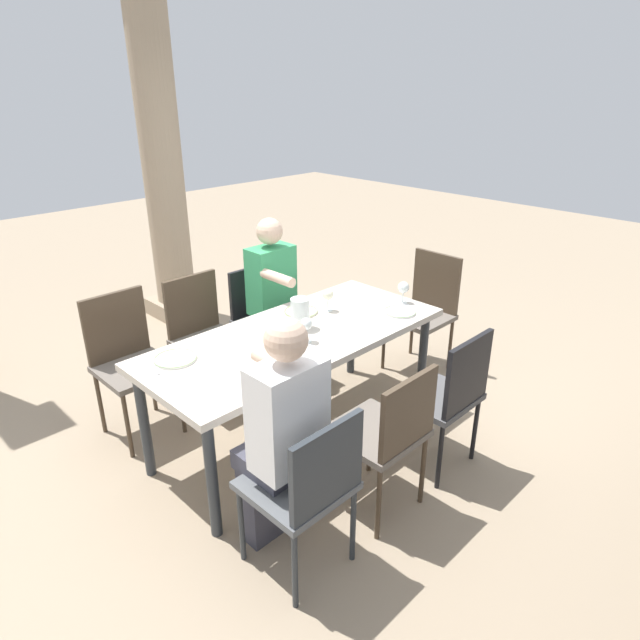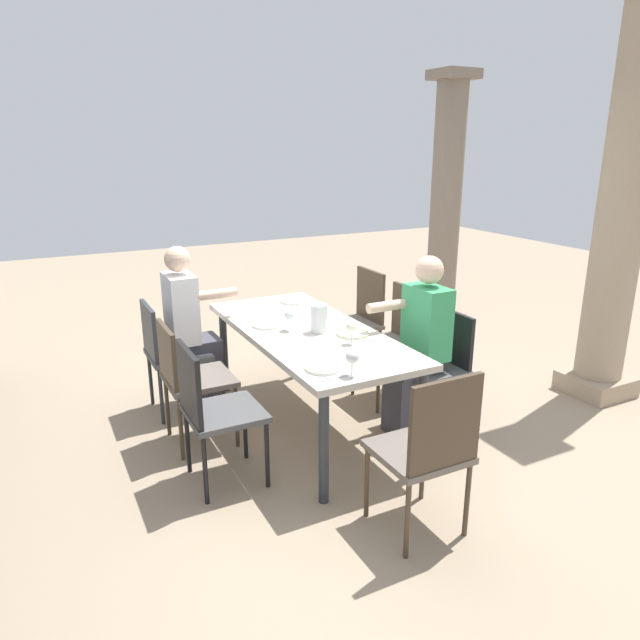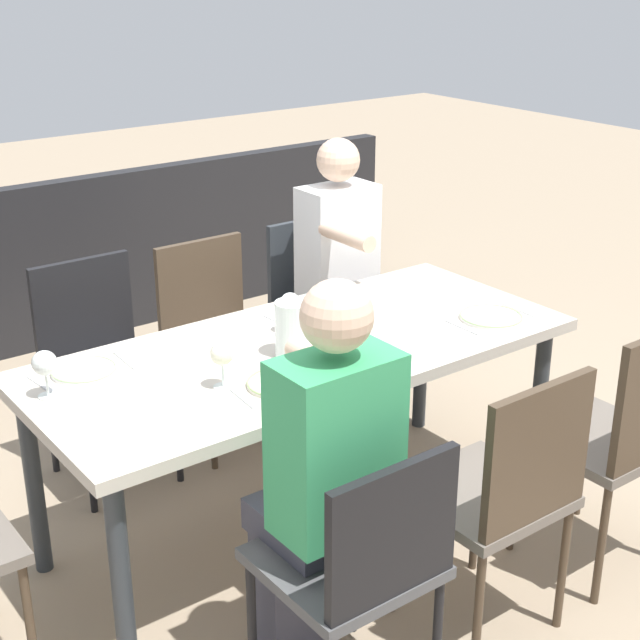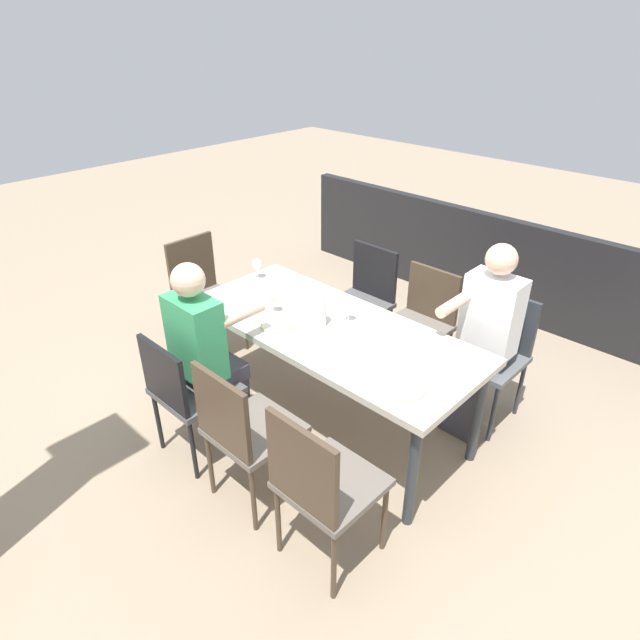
{
  "view_description": "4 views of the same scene",
  "coord_description": "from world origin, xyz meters",
  "px_view_note": "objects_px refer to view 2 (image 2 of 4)",
  "views": [
    {
      "loc": [
        -2.06,
        -2.27,
        2.18
      ],
      "look_at": [
        0.12,
        -0.09,
        0.83
      ],
      "focal_mm": 30.94,
      "sensor_mm": 36.0,
      "label": 1
    },
    {
      "loc": [
        3.48,
        -1.69,
        2.01
      ],
      "look_at": [
        0.02,
        0.09,
        0.81
      ],
      "focal_mm": 32.5,
      "sensor_mm": 36.0,
      "label": 2
    },
    {
      "loc": [
        1.77,
        2.46,
        2.06
      ],
      "look_at": [
        -0.12,
        -0.07,
        0.79
      ],
      "focal_mm": 52.75,
      "sensor_mm": 36.0,
      "label": 3
    },
    {
      "loc": [
        -1.95,
        2.15,
        2.44
      ],
      "look_at": [
        0.04,
        0.05,
        0.8
      ],
      "focal_mm": 30.15,
      "sensor_mm": 36.0,
      "label": 4
    }
  ],
  "objects_px": {
    "dining_table": "(308,339)",
    "chair_head_east": "(429,445)",
    "plate_2": "(353,334)",
    "plate_3": "(323,368)",
    "plate_1": "(267,325)",
    "chair_mid_south": "(188,374)",
    "chair_east_north": "(437,361)",
    "diner_woman_green": "(418,341)",
    "stone_column_centre": "(622,208)",
    "wine_glass_2": "(352,328)",
    "stone_column_near": "(445,208)",
    "plate_0": "(294,301)",
    "wine_glass_3": "(352,357)",
    "chair_mid_north": "(395,335)",
    "water_pitcher": "(319,320)",
    "chair_west_south": "(168,349)",
    "wine_glass_1": "(289,316)",
    "chair_east_south": "(211,406)",
    "chair_west_north": "(358,315)",
    "diner_man_white": "(191,324)"
  },
  "relations": [
    {
      "from": "plate_1",
      "to": "plate_2",
      "type": "height_order",
      "value": "same"
    },
    {
      "from": "chair_head_east",
      "to": "plate_3",
      "type": "bearing_deg",
      "value": -160.03
    },
    {
      "from": "chair_east_south",
      "to": "diner_man_white",
      "type": "distance_m",
      "value": 1.14
    },
    {
      "from": "chair_mid_south",
      "to": "chair_east_north",
      "type": "bearing_deg",
      "value": 71.91
    },
    {
      "from": "chair_east_north",
      "to": "stone_column_centre",
      "type": "xyz_separation_m",
      "value": [
        0.15,
        1.56,
        1.02
      ]
    },
    {
      "from": "water_pitcher",
      "to": "stone_column_centre",
      "type": "bearing_deg",
      "value": 78.32
    },
    {
      "from": "chair_east_south",
      "to": "wine_glass_1",
      "type": "distance_m",
      "value": 0.91
    },
    {
      "from": "chair_west_north",
      "to": "chair_east_north",
      "type": "distance_m",
      "value": 1.12
    },
    {
      "from": "diner_man_white",
      "to": "stone_column_near",
      "type": "xyz_separation_m",
      "value": [
        -0.81,
        3.04,
        0.65
      ]
    },
    {
      "from": "dining_table",
      "to": "chair_head_east",
      "type": "distance_m",
      "value": 1.4
    },
    {
      "from": "wine_glass_3",
      "to": "plate_2",
      "type": "bearing_deg",
      "value": 149.45
    },
    {
      "from": "chair_head_east",
      "to": "wine_glass_2",
      "type": "height_order",
      "value": "chair_head_east"
    },
    {
      "from": "chair_head_east",
      "to": "plate_2",
      "type": "bearing_deg",
      "value": 169.16
    },
    {
      "from": "wine_glass_2",
      "to": "chair_mid_north",
      "type": "bearing_deg",
      "value": 126.71
    },
    {
      "from": "stone_column_centre",
      "to": "plate_3",
      "type": "height_order",
      "value": "stone_column_centre"
    },
    {
      "from": "chair_head_east",
      "to": "stone_column_near",
      "type": "xyz_separation_m",
      "value": [
        -2.91,
        2.39,
        0.8
      ]
    },
    {
      "from": "chair_mid_south",
      "to": "plate_1",
      "type": "bearing_deg",
      "value": 96.34
    },
    {
      "from": "chair_west_south",
      "to": "wine_glass_1",
      "type": "xyz_separation_m",
      "value": [
        0.67,
        0.71,
        0.35
      ]
    },
    {
      "from": "chair_east_south",
      "to": "plate_0",
      "type": "bearing_deg",
      "value": 136.68
    },
    {
      "from": "chair_east_north",
      "to": "wine_glass_1",
      "type": "bearing_deg",
      "value": -114.84
    },
    {
      "from": "diner_woman_green",
      "to": "wine_glass_1",
      "type": "distance_m",
      "value": 0.91
    },
    {
      "from": "dining_table",
      "to": "chair_mid_north",
      "type": "distance_m",
      "value": 0.86
    },
    {
      "from": "stone_column_centre",
      "to": "water_pitcher",
      "type": "bearing_deg",
      "value": -101.68
    },
    {
      "from": "stone_column_centre",
      "to": "plate_2",
      "type": "distance_m",
      "value": 2.33
    },
    {
      "from": "chair_mid_south",
      "to": "wine_glass_2",
      "type": "relative_size",
      "value": 5.63
    },
    {
      "from": "wine_glass_3",
      "to": "chair_east_north",
      "type": "bearing_deg",
      "value": 115.17
    },
    {
      "from": "chair_mid_north",
      "to": "chair_mid_south",
      "type": "distance_m",
      "value": 1.67
    },
    {
      "from": "chair_west_north",
      "to": "water_pitcher",
      "type": "height_order",
      "value": "chair_west_north"
    },
    {
      "from": "diner_woman_green",
      "to": "plate_3",
      "type": "height_order",
      "value": "diner_woman_green"
    },
    {
      "from": "plate_0",
      "to": "plate_3",
      "type": "relative_size",
      "value": 1.1
    },
    {
      "from": "plate_2",
      "to": "plate_3",
      "type": "xyz_separation_m",
      "value": [
        0.47,
        -0.47,
        0.0
      ]
    },
    {
      "from": "dining_table",
      "to": "chair_head_east",
      "type": "bearing_deg",
      "value": 0.0
    },
    {
      "from": "diner_man_white",
      "to": "plate_2",
      "type": "xyz_separation_m",
      "value": [
        0.95,
        0.87,
        0.07
      ]
    },
    {
      "from": "wine_glass_2",
      "to": "wine_glass_3",
      "type": "bearing_deg",
      "value": -29.81
    },
    {
      "from": "wine_glass_3",
      "to": "wine_glass_2",
      "type": "bearing_deg",
      "value": 150.19
    },
    {
      "from": "stone_column_centre",
      "to": "wine_glass_2",
      "type": "height_order",
      "value": "stone_column_centre"
    },
    {
      "from": "chair_east_south",
      "to": "plate_2",
      "type": "bearing_deg",
      "value": 98.86
    },
    {
      "from": "stone_column_centre",
      "to": "water_pitcher",
      "type": "distance_m",
      "value": 2.49
    },
    {
      "from": "stone_column_near",
      "to": "stone_column_centre",
      "type": "height_order",
      "value": "stone_column_centre"
    },
    {
      "from": "dining_table",
      "to": "diner_woman_green",
      "type": "height_order",
      "value": "diner_woman_green"
    },
    {
      "from": "stone_column_near",
      "to": "stone_column_centre",
      "type": "relative_size",
      "value": 0.88
    },
    {
      "from": "plate_1",
      "to": "plate_3",
      "type": "xyz_separation_m",
      "value": [
        0.91,
        -0.02,
        -0.0
      ]
    },
    {
      "from": "chair_west_south",
      "to": "wine_glass_1",
      "type": "distance_m",
      "value": 1.04
    },
    {
      "from": "chair_east_north",
      "to": "stone_column_centre",
      "type": "height_order",
      "value": "stone_column_centre"
    },
    {
      "from": "stone_column_near",
      "to": "plate_0",
      "type": "bearing_deg",
      "value": -69.76
    },
    {
      "from": "diner_woman_green",
      "to": "plate_0",
      "type": "distance_m",
      "value": 1.2
    },
    {
      "from": "wine_glass_2",
      "to": "water_pitcher",
      "type": "height_order",
      "value": "water_pitcher"
    },
    {
      "from": "diner_man_white",
      "to": "chair_west_north",
      "type": "bearing_deg",
      "value": 90.12
    },
    {
      "from": "chair_west_south",
      "to": "stone_column_centre",
      "type": "distance_m",
      "value": 3.61
    },
    {
      "from": "chair_east_north",
      "to": "plate_3",
      "type": "xyz_separation_m",
      "value": [
        0.3,
        -1.08,
        0.25
      ]
    }
  ]
}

